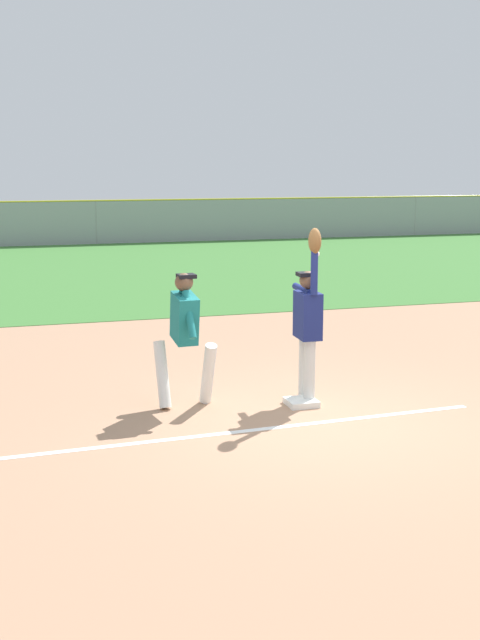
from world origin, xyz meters
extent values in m
plane|color=tan|center=(0.00, 0.00, 0.00)|extent=(70.82, 70.82, 0.00)
cube|color=#3D7533|center=(0.00, 14.69, 0.01)|extent=(54.66, 15.74, 0.01)
cube|color=white|center=(0.09, 0.54, 0.04)|extent=(0.38, 0.38, 0.08)
cylinder|color=silver|center=(0.22, 0.78, 0.42)|extent=(0.16, 0.16, 0.85)
cylinder|color=silver|center=(0.21, 0.58, 0.42)|extent=(0.16, 0.16, 0.85)
cube|color=navy|center=(0.21, 0.68, 1.15)|extent=(0.28, 0.45, 0.60)
sphere|color=brown|center=(0.21, 0.68, 1.60)|extent=(0.24, 0.24, 0.23)
cube|color=black|center=(0.18, 0.68, 1.68)|extent=(0.23, 0.21, 0.05)
cylinder|color=navy|center=(0.20, 0.46, 1.76)|extent=(0.09, 0.09, 0.62)
cylinder|color=navy|center=(0.22, 0.90, 1.45)|extent=(0.12, 0.62, 0.09)
ellipsoid|color=brown|center=(0.20, 0.46, 2.12)|extent=(0.15, 0.29, 0.32)
cylinder|color=white|center=(-1.06, 0.87, 0.42)|extent=(0.17, 0.44, 0.85)
cylinder|color=white|center=(-1.63, 1.00, 0.42)|extent=(0.17, 0.44, 0.85)
cube|color=#197272|center=(-1.34, 0.93, 1.15)|extent=(0.29, 0.54, 0.66)
sphere|color=brown|center=(-1.34, 0.93, 1.60)|extent=(0.24, 0.24, 0.23)
cube|color=black|center=(-1.31, 0.93, 1.68)|extent=(0.23, 0.21, 0.05)
cylinder|color=#197272|center=(-1.36, 1.15, 1.23)|extent=(0.11, 0.40, 0.58)
cylinder|color=#197272|center=(-1.33, 0.71, 1.23)|extent=(0.11, 0.40, 0.58)
sphere|color=white|center=(0.39, 0.85, 1.91)|extent=(0.07, 0.07, 0.07)
cube|color=#93999E|center=(0.00, 22.56, 0.82)|extent=(54.66, 0.06, 1.64)
cylinder|color=yellow|center=(0.00, 22.56, 1.67)|extent=(54.66, 0.06, 0.06)
cylinder|color=gray|center=(0.00, 22.56, 0.82)|extent=(0.08, 0.08, 1.64)
cylinder|color=gray|center=(13.66, 22.56, 0.82)|extent=(0.08, 0.08, 1.64)
cube|color=white|center=(-0.19, 25.59, 0.57)|extent=(4.54, 2.26, 0.55)
cube|color=#2D333D|center=(-0.19, 25.59, 1.05)|extent=(2.34, 1.93, 0.40)
cylinder|color=black|center=(1.17, 26.66, 0.30)|extent=(0.62, 0.27, 0.60)
cylinder|color=black|center=(1.33, 24.77, 0.30)|extent=(0.62, 0.27, 0.60)
cylinder|color=black|center=(-1.72, 26.42, 0.30)|extent=(0.62, 0.27, 0.60)
cylinder|color=black|center=(-1.56, 24.52, 0.30)|extent=(0.62, 0.27, 0.60)
cube|color=#23389E|center=(5.06, 25.85, 0.57)|extent=(4.50, 2.15, 0.55)
cube|color=#2D333D|center=(5.06, 25.85, 1.05)|extent=(2.30, 1.87, 0.40)
cylinder|color=black|center=(6.45, 26.88, 0.30)|extent=(0.61, 0.25, 0.60)
cylinder|color=black|center=(6.56, 24.99, 0.30)|extent=(0.61, 0.25, 0.60)
cylinder|color=black|center=(3.56, 26.72, 0.30)|extent=(0.61, 0.25, 0.60)
cylinder|color=black|center=(3.67, 24.82, 0.30)|extent=(0.61, 0.25, 0.60)
camera|label=1|loc=(-3.48, -8.75, 3.05)|focal=45.10mm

